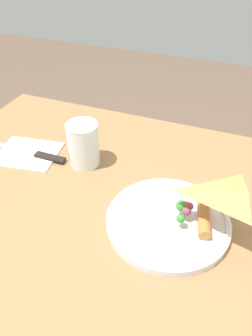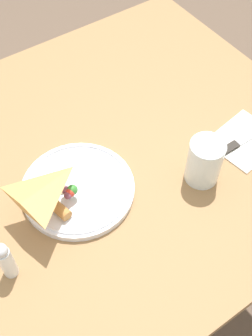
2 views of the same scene
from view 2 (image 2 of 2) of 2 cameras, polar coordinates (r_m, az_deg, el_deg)
The scene contains 7 objects.
ground_plane at distance 1.59m, azimuth -5.93°, elevation -16.44°, with size 6.00×6.00×0.00m, color brown.
dining_table at distance 1.02m, azimuth -8.88°, elevation -4.27°, with size 1.30×0.89×0.72m.
plate_pizza at distance 0.91m, azimuth -6.69°, elevation -2.74°, with size 0.25×0.25×0.05m.
milk_glass at distance 0.92m, azimuth 10.53°, elevation 0.72°, with size 0.08×0.08×0.11m.
napkin_folded at distance 1.04m, azimuth 15.78°, elevation 3.66°, with size 0.17×0.15×0.00m.
butter_knife at distance 1.03m, azimuth 15.38°, elevation 3.55°, with size 0.22×0.02×0.01m.
salt_shaker at distance 0.81m, azimuth -16.01°, elevation -11.89°, with size 0.03×0.03×0.11m.
Camera 2 is at (-0.17, -0.53, 1.49)m, focal length 45.00 mm.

